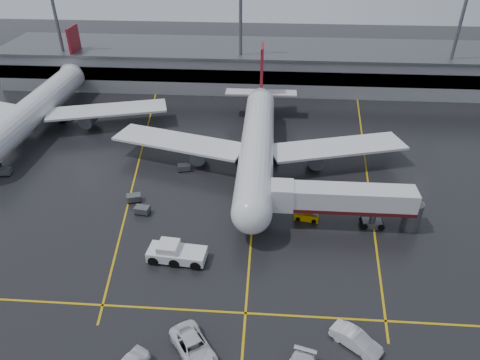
{
  "coord_description": "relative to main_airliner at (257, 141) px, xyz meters",
  "views": [
    {
      "loc": [
        1.66,
        -53.69,
        36.92
      ],
      "look_at": [
        -2.0,
        -2.0,
        4.0
      ],
      "focal_mm": 32.88,
      "sensor_mm": 36.0,
      "label": 1
    }
  ],
  "objects": [
    {
      "name": "baggage_cart_c",
      "position": [
        -11.67,
        -3.19,
        -3.58
      ],
      "size": [
        2.25,
        1.74,
        1.12
      ],
      "color": "#595B60",
      "rests_on": "ground"
    },
    {
      "name": "jet_bridge",
      "position": [
        11.87,
        -15.7,
        -0.28
      ],
      "size": [
        19.9,
        3.4,
        6.05
      ],
      "color": "silver",
      "rests_on": "ground"
    },
    {
      "name": "service_van_a",
      "position": [
        -4.63,
        -36.95,
        -3.34
      ],
      "size": [
        5.94,
        6.82,
        1.75
      ],
      "primitive_type": "imported",
      "rotation": [
        0.0,
        0.0,
        0.6
      ],
      "color": "white",
      "rests_on": "ground"
    },
    {
      "name": "second_airliner",
      "position": [
        -42.0,
        12.0,
        0.0
      ],
      "size": [
        48.8,
        45.6,
        14.1
      ],
      "color": "silver",
      "rests_on": "ground"
    },
    {
      "name": "belt_loader",
      "position": [
        7.36,
        -14.75,
        -3.7
      ],
      "size": [
        3.43,
        1.96,
        2.06
      ],
      "color": "#E09D00",
      "rests_on": "ground"
    },
    {
      "name": "apron_line_stop",
      "position": [
        0.0,
        -31.7,
        -4.2
      ],
      "size": [
        60.0,
        0.25,
        0.02
      ],
      "primitive_type": "cube",
      "color": "gold",
      "rests_on": "ground"
    },
    {
      "name": "main_airliner",
      "position": [
        0.0,
        0.0,
        0.0
      ],
      "size": [
        48.8,
        45.6,
        14.1
      ],
      "color": "silver",
      "rests_on": "ground"
    },
    {
      "name": "ground",
      "position": [
        0.0,
        -9.7,
        -4.21
      ],
      "size": [
        220.0,
        220.0,
        0.0
      ],
      "primitive_type": "plane",
      "color": "black",
      "rests_on": "ground"
    },
    {
      "name": "baggage_cart_e",
      "position": [
        -40.02,
        -6.5,
        -3.58
      ],
      "size": [
        2.15,
        1.54,
        1.12
      ],
      "color": "#595B60",
      "rests_on": "ground"
    },
    {
      "name": "terminal",
      "position": [
        0.0,
        38.23,
        0.11
      ],
      "size": [
        122.0,
        19.0,
        8.6
      ],
      "color": "gray",
      "rests_on": "ground"
    },
    {
      "name": "service_van_c",
      "position": [
        10.98,
        -34.96,
        -3.36
      ],
      "size": [
        5.16,
        4.61,
        1.7
      ],
      "primitive_type": "imported",
      "rotation": [
        0.0,
        0.0,
        0.9
      ],
      "color": "silver",
      "rests_on": "ground"
    },
    {
      "name": "apron_line_centre",
      "position": [
        0.0,
        -9.7,
        -4.2
      ],
      "size": [
        0.25,
        90.0,
        0.02
      ],
      "primitive_type": "cube",
      "color": "gold",
      "rests_on": "ground"
    },
    {
      "name": "light_mast_right",
      "position": [
        40.0,
        32.3,
        10.27
      ],
      "size": [
        3.0,
        1.2,
        25.45
      ],
      "color": "#595B60",
      "rests_on": "ground"
    },
    {
      "name": "baggage_cart_a",
      "position": [
        -15.44,
        -15.08,
        -3.58
      ],
      "size": [
        2.15,
        1.55,
        1.12
      ],
      "color": "#595B60",
      "rests_on": "ground"
    },
    {
      "name": "apron_line_left",
      "position": [
        -20.0,
        0.3,
        -4.2
      ],
      "size": [
        9.99,
        69.35,
        0.02
      ],
      "primitive_type": "cube",
      "rotation": [
        0.0,
        0.0,
        0.14
      ],
      "color": "gold",
      "rests_on": "ground"
    },
    {
      "name": "light_mast_mid",
      "position": [
        -5.0,
        32.3,
        10.27
      ],
      "size": [
        3.0,
        1.2,
        25.45
      ],
      "color": "#595B60",
      "rests_on": "ground"
    },
    {
      "name": "apron_line_right",
      "position": [
        18.0,
        0.3,
        -4.2
      ],
      "size": [
        7.57,
        69.64,
        0.02
      ],
      "primitive_type": "cube",
      "rotation": [
        0.0,
        0.0,
        -0.1
      ],
      "color": "gold",
      "rests_on": "ground"
    },
    {
      "name": "pushback_tractor",
      "position": [
        -8.96,
        -24.01,
        -3.21
      ],
      "size": [
        7.23,
        3.57,
        2.5
      ],
      "color": "silver",
      "rests_on": "ground"
    },
    {
      "name": "light_mast_left",
      "position": [
        -45.0,
        32.3,
        10.27
      ],
      "size": [
        3.0,
        1.2,
        25.45
      ],
      "color": "#595B60",
      "rests_on": "ground"
    },
    {
      "name": "baggage_cart_b",
      "position": [
        -17.4,
        -12.27,
        -3.58
      ],
      "size": [
        2.29,
        1.82,
        1.12
      ],
      "color": "#595B60",
      "rests_on": "ground"
    }
  ]
}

